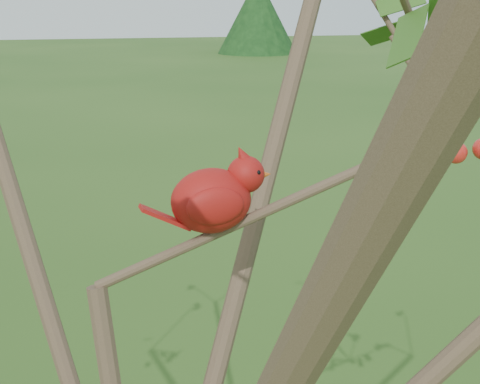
% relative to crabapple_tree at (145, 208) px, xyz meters
% --- Properties ---
extents(crabapple_tree, '(2.35, 2.05, 2.95)m').
position_rel_crabapple_tree_xyz_m(crabapple_tree, '(0.00, 0.00, 0.00)').
color(crabapple_tree, '#433324').
rests_on(crabapple_tree, ground).
extents(cardinal, '(0.22, 0.12, 0.16)m').
position_rel_crabapple_tree_xyz_m(cardinal, '(0.12, 0.11, -0.02)').
color(cardinal, '#A41A0E').
rests_on(cardinal, ground).
extents(distant_trees, '(40.04, 11.91, 3.24)m').
position_rel_crabapple_tree_xyz_m(distant_trees, '(-1.43, 23.84, -0.69)').
color(distant_trees, '#433324').
rests_on(distant_trees, ground).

